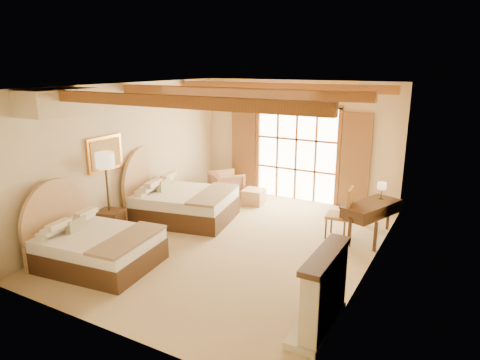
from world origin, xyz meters
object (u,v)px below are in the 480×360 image
Objects in this scene: bed_far at (178,200)px; nightstand at (111,223)px; bed_near at (92,243)px; desk at (370,219)px; armchair at (226,185)px.

bed_far is 4.46× the size of nightstand.
desk is at bearing 34.97° from bed_near.
bed_near is 2.75m from bed_far.
bed_near is 1.32m from nightstand.
nightstand is 3.62m from armchair.
bed_near is at bearing -75.45° from nightstand.
nightstand is at bearing -121.11° from bed_far.
bed_far reaches higher than nightstand.
bed_far is at bearing -146.03° from desk.
bed_near reaches higher than armchair.
bed_far reaches higher than bed_near.
armchair is (0.12, 4.66, -0.03)m from bed_near.
desk is at bearing 2.18° from bed_far.
bed_near is at bearing -99.19° from bed_far.
armchair is at bearing 72.90° from bed_far.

